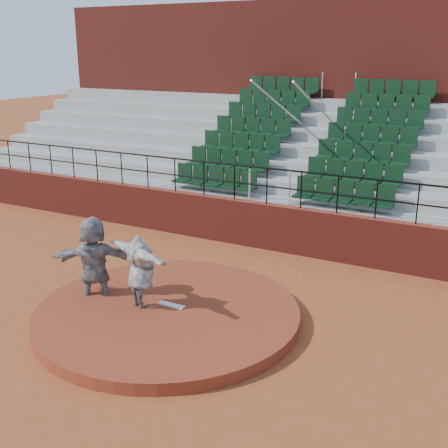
{
  "coord_description": "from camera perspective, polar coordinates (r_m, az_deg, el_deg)",
  "views": [
    {
      "loc": [
        6.04,
        -8.79,
        5.42
      ],
      "look_at": [
        0.0,
        2.5,
        1.4
      ],
      "focal_mm": 45.0,
      "sensor_mm": 36.0,
      "label": 1
    }
  ],
  "objects": [
    {
      "name": "wall_railing",
      "position": [
        15.43,
        4.4,
        4.69
      ],
      "size": [
        24.04,
        0.05,
        1.03
      ],
      "color": "black",
      "rests_on": "boundary_wall"
    },
    {
      "name": "boundary_wall",
      "position": [
        15.79,
        4.28,
        -0.2
      ],
      "size": [
        24.0,
        0.3,
        1.3
      ],
      "primitive_type": "cube",
      "color": "maroon",
      "rests_on": "ground"
    },
    {
      "name": "seating_deck",
      "position": [
        18.88,
        8.87,
        5.03
      ],
      "size": [
        24.0,
        5.97,
        4.63
      ],
      "color": "#979791",
      "rests_on": "ground"
    },
    {
      "name": "ground",
      "position": [
        11.96,
        -5.73,
        -9.61
      ],
      "size": [
        90.0,
        90.0,
        0.0
      ],
      "primitive_type": "plane",
      "color": "brown",
      "rests_on": "ground"
    },
    {
      "name": "fielder",
      "position": [
        12.53,
        -13.05,
        -3.68
      ],
      "size": [
        1.89,
        1.52,
        2.01
      ],
      "primitive_type": "imported",
      "rotation": [
        0.0,
        0.0,
        3.72
      ],
      "color": "black",
      "rests_on": "ground"
    },
    {
      "name": "pitcher",
      "position": [
        11.71,
        -8.49,
        -4.75
      ],
      "size": [
        2.0,
        1.17,
        1.58
      ],
      "primitive_type": "imported",
      "rotation": [
        0.0,
        0.0,
        2.79
      ],
      "color": "black",
      "rests_on": "pitchers_mound"
    },
    {
      "name": "pitching_rubber",
      "position": [
        11.96,
        -5.37,
        -8.19
      ],
      "size": [
        0.6,
        0.15,
        0.03
      ],
      "primitive_type": "cube",
      "color": "white",
      "rests_on": "pitchers_mound"
    },
    {
      "name": "pitchers_mound",
      "position": [
        11.91,
        -5.75,
        -9.07
      ],
      "size": [
        5.5,
        5.5,
        0.25
      ],
      "primitive_type": "cylinder",
      "color": "maroon",
      "rests_on": "ground"
    },
    {
      "name": "press_box_facade",
      "position": [
        22.31,
        12.62,
        12.22
      ],
      "size": [
        24.0,
        3.0,
        7.1
      ],
      "primitive_type": "cube",
      "color": "maroon",
      "rests_on": "ground"
    }
  ]
}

